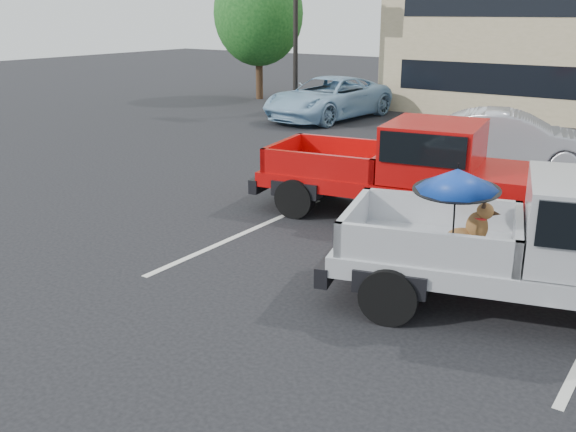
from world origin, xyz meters
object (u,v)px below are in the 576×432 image
tree_left (258,14)px  silver_pickup (573,242)px  red_pickup (424,167)px  silver_sedan (511,140)px  blue_suv (328,98)px

tree_left → silver_pickup: tree_left is taller
red_pickup → silver_sedan: size_ratio=1.35×
tree_left → blue_suv: 7.01m
silver_pickup → red_pickup: (-3.25, 2.84, -0.01)m
silver_sedan → blue_suv: blue_suv is taller
silver_pickup → red_pickup: size_ratio=1.00×
red_pickup → blue_suv: (-7.77, 9.33, -0.27)m
silver_sedan → blue_suv: size_ratio=0.81×
tree_left → red_pickup: 18.41m
silver_pickup → silver_sedan: silver_pickup is taller
tree_left → blue_suv: (5.54, -3.10, -2.96)m
silver_sedan → silver_pickup: bearing=-174.8°
silver_sedan → blue_suv: bearing=46.5°
silver_pickup → blue_suv: (-11.02, 12.17, -0.29)m
tree_left → silver_sedan: size_ratio=1.35×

